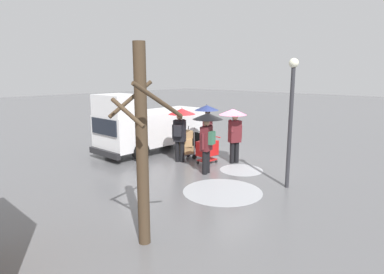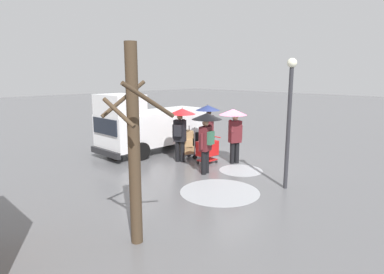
% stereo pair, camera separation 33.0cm
% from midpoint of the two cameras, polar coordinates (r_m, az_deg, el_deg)
% --- Properties ---
extents(ground_plane, '(90.00, 90.00, 0.00)m').
position_cam_midpoint_polar(ground_plane, '(13.13, 5.12, -4.23)').
color(ground_plane, '#5B5B5E').
extents(slush_patch_near_cluster, '(1.55, 1.55, 0.01)m').
position_cam_midpoint_polar(slush_patch_near_cluster, '(12.06, 7.74, -5.66)').
color(slush_patch_near_cluster, '#999BA0').
rests_on(slush_patch_near_cluster, ground).
extents(slush_patch_under_van, '(2.35, 2.35, 0.01)m').
position_cam_midpoint_polar(slush_patch_under_van, '(9.88, 4.32, -9.36)').
color(slush_patch_under_van, '#999BA0').
rests_on(slush_patch_under_van, ground).
extents(cargo_van_parked_right, '(2.25, 5.36, 2.60)m').
position_cam_midpoint_polar(cargo_van_parked_right, '(14.77, -7.88, 2.09)').
color(cargo_van_parked_right, white).
rests_on(cargo_van_parked_right, ground).
extents(shopping_cart_vendor, '(0.58, 0.83, 1.04)m').
position_cam_midpoint_polar(shopping_cart_vendor, '(12.69, 1.91, -2.07)').
color(shopping_cart_vendor, red).
rests_on(shopping_cart_vendor, ground).
extents(hand_dolly_boxes, '(0.67, 0.81, 1.32)m').
position_cam_midpoint_polar(hand_dolly_boxes, '(13.30, -1.90, -1.11)').
color(hand_dolly_boxes, '#515156').
rests_on(hand_dolly_boxes, ground).
extents(pedestrian_pink_side, '(1.04, 1.04, 2.15)m').
position_cam_midpoint_polar(pedestrian_pink_side, '(14.09, 1.97, 3.43)').
color(pedestrian_pink_side, black).
rests_on(pedestrian_pink_side, ground).
extents(pedestrian_black_side, '(1.04, 1.04, 2.15)m').
position_cam_midpoint_polar(pedestrian_black_side, '(12.71, -2.69, 2.53)').
color(pedestrian_black_side, black).
rests_on(pedestrian_black_side, ground).
extents(pedestrian_white_side, '(1.04, 1.04, 2.15)m').
position_cam_midpoint_polar(pedestrian_white_side, '(11.24, 1.83, 1.43)').
color(pedestrian_white_side, black).
rests_on(pedestrian_white_side, ground).
extents(pedestrian_far_side, '(1.04, 1.04, 2.15)m').
position_cam_midpoint_polar(pedestrian_far_side, '(12.63, 6.50, 2.49)').
color(pedestrian_far_side, black).
rests_on(pedestrian_far_side, ground).
extents(bare_tree_near, '(1.20, 1.17, 4.02)m').
position_cam_midpoint_polar(bare_tree_near, '(6.50, -10.11, -1.21)').
color(bare_tree_near, '#423323').
rests_on(bare_tree_near, ground).
extents(street_lamp, '(0.28, 0.28, 3.86)m').
position_cam_midpoint_polar(street_lamp, '(10.06, 15.86, 4.50)').
color(street_lamp, '#2D2D33').
rests_on(street_lamp, ground).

